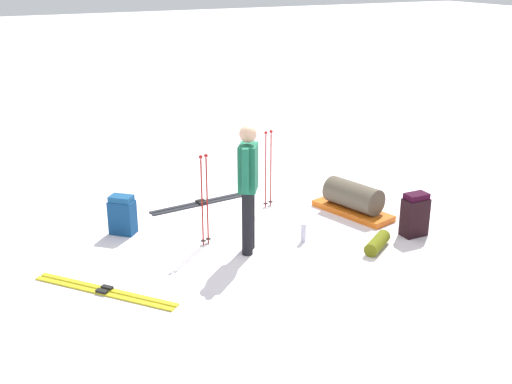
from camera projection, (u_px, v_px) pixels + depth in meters
ground_plane at (256, 240)px, 8.70m from camera, size 80.00×80.00×0.00m
skier_standing at (248, 182)px, 8.06m from camera, size 0.37×0.49×1.70m
ski_pair_near at (201, 203)px, 9.99m from camera, size 1.71×0.33×0.05m
ski_pair_far at (105, 291)px, 7.34m from camera, size 1.34×1.55×0.05m
backpack_large_dark at (415, 215)px, 8.76m from camera, size 0.35×0.22×0.62m
backpack_bright at (122, 215)px, 8.83m from camera, size 0.41×0.40×0.56m
ski_poles_planted_near at (204, 195)px, 8.34m from camera, size 0.15×0.09×1.26m
ski_poles_planted_far at (268, 165)px, 9.66m from camera, size 0.18×0.10×1.21m
gear_sled at (353, 200)px, 9.53m from camera, size 0.76×1.34×0.49m
sleeping_mat_rolled at (377, 243)px, 8.39m from camera, size 0.56×0.46×0.18m
thermos_bottle at (303, 233)px, 8.61m from camera, size 0.07×0.07×0.26m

